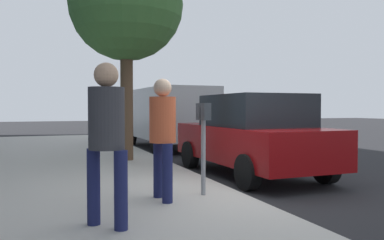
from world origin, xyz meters
TOP-DOWN VIEW (x-y plane):
  - ground_plane at (0.00, 0.00)m, footprint 80.00×80.00m
  - sidewalk_slab at (0.00, 3.00)m, footprint 28.00×6.00m
  - parking_meter at (-0.40, 0.63)m, footprint 0.36×0.12m
  - pedestrian_at_meter at (-0.51, 1.31)m, footprint 0.53×0.38m
  - pedestrian_bystander at (-1.55, 2.26)m, footprint 0.46×0.41m
  - parked_sedan_near at (1.66, -1.35)m, footprint 4.43×2.04m
  - parked_van_far at (7.98, -1.35)m, footprint 5.26×2.25m
  - street_tree at (4.07, 0.93)m, footprint 2.90×2.90m

SIDE VIEW (x-z plane):
  - ground_plane at x=0.00m, z-range 0.00..0.00m
  - sidewalk_slab at x=0.00m, z-range 0.00..0.15m
  - parked_sedan_near at x=1.66m, z-range 0.01..1.78m
  - parking_meter at x=-0.40m, z-range 0.46..1.87m
  - pedestrian_at_meter at x=-0.51m, z-range 0.31..2.06m
  - pedestrian_bystander at x=-1.55m, z-range 0.33..2.17m
  - parked_van_far at x=7.98m, z-range 0.17..2.35m
  - street_tree at x=4.07m, z-range 1.39..6.83m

